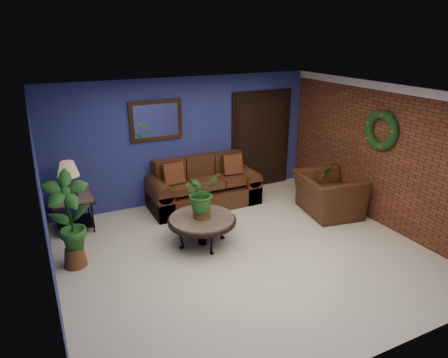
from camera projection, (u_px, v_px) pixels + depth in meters
name	position (u px, v px, depth m)	size (l,w,h in m)	color
floor	(244.00, 253.00, 6.34)	(5.50, 5.50, 0.00)	beige
wall_back	(186.00, 140.00, 8.01)	(5.50, 0.04, 2.50)	navy
wall_left	(45.00, 215.00, 4.77)	(0.04, 5.00, 2.50)	navy
wall_right_brick	(382.00, 156.00, 7.03)	(0.04, 5.00, 2.50)	brown
ceiling	(248.00, 94.00, 5.47)	(5.50, 5.00, 0.02)	white
crown_molding	(391.00, 88.00, 6.61)	(0.03, 5.00, 0.14)	white
wall_mirror	(156.00, 120.00, 7.56)	(1.02, 0.06, 0.77)	#472C14
closet_door	(261.00, 141.00, 8.77)	(1.44, 0.06, 2.18)	black
wreath	(381.00, 130.00, 6.89)	(0.72, 0.72, 0.16)	black
sofa	(202.00, 189.00, 8.05)	(2.17, 0.94, 0.98)	#4D2816
coffee_table	(202.00, 221.00, 6.48)	(1.12, 1.12, 0.48)	#4B4541
end_table	(73.00, 204.00, 6.95)	(0.69, 0.69, 0.63)	#4B4541
table_lamp	(69.00, 175.00, 6.76)	(0.36, 0.36, 0.60)	#472C14
side_chair	(229.00, 177.00, 8.27)	(0.43, 0.43, 0.84)	#532E17
armchair	(327.00, 194.00, 7.63)	(1.19, 1.04, 0.77)	#4D2816
coffee_plant	(201.00, 193.00, 6.31)	(0.69, 0.64, 0.76)	brown
floor_plant	(321.00, 184.00, 8.06)	(0.37, 0.30, 0.81)	brown
tall_plant	(69.00, 217.00, 5.73)	(0.70, 0.51, 1.48)	brown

